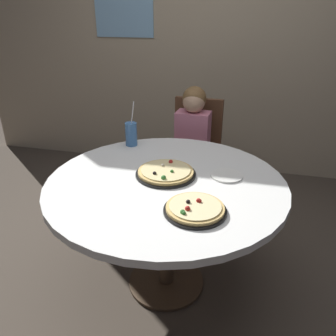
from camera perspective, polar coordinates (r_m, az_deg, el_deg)
The scene contains 9 objects.
ground_plane at distance 2.28m, azimuth -0.31°, elevation -18.95°, with size 8.00×8.00×0.00m, color #4C4238.
wall_with_window at distance 3.50m, azimuth 7.69°, elevation 22.95°, with size 5.20×0.14×2.90m.
dining_table at distance 1.88m, azimuth -0.36°, elevation -4.41°, with size 1.32×1.32×0.75m.
chair_wooden at distance 2.81m, azimuth 4.65°, elevation 3.08°, with size 0.43×0.43×0.95m.
diner_child at distance 2.66m, azimuth 3.74°, elevation 0.73°, with size 0.28×0.42×1.08m.
pizza_veggie at distance 1.56m, azimuth 4.65°, elevation -6.98°, with size 0.30×0.30×0.05m.
pizza_cheese at distance 1.89m, azimuth -0.39°, elevation -0.75°, with size 0.34×0.34×0.05m.
soda_cup at distance 2.30m, azimuth -6.34°, elevation 5.82°, with size 0.08×0.08×0.31m.
plate_small at distance 1.90m, azimuth 10.04°, elevation -1.27°, with size 0.18×0.18×0.01m, color white.
Camera 1 is at (0.40, -1.58, 1.60)m, focal length 35.52 mm.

